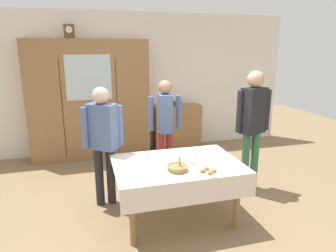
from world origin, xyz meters
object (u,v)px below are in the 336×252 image
at_px(spoon_near_left, 173,162).
at_px(bookshelf_low, 177,127).
at_px(person_by_cabinet, 103,136).
at_px(bread_basket, 177,168).
at_px(tea_cup_back_edge, 192,163).
at_px(mantel_clock, 69,31).
at_px(wall_cabinet, 90,100).
at_px(tea_cup_center, 193,153).
at_px(person_near_right_end, 165,120).
at_px(dining_table, 178,172).
at_px(book_stack, 177,103).
at_px(pastry_plate, 208,172).
at_px(person_behind_table_left, 253,119).
at_px(spoon_far_left, 212,163).
at_px(tea_cup_far_right, 146,155).
at_px(spoon_far_right, 131,167).

bearing_deg(spoon_near_left, bookshelf_low, 71.51).
bearing_deg(person_by_cabinet, bread_basket, -48.08).
relative_size(bookshelf_low, bread_basket, 4.01).
xyz_separation_m(bookshelf_low, tea_cup_back_edge, (-0.67, -2.71, 0.30)).
height_order(mantel_clock, bookshelf_low, mantel_clock).
relative_size(wall_cabinet, spoon_near_left, 18.38).
relative_size(wall_cabinet, tea_cup_center, 16.82).
distance_m(bookshelf_low, person_near_right_end, 1.60).
xyz_separation_m(dining_table, person_by_cabinet, (-0.80, 0.64, 0.33)).
relative_size(bookshelf_low, tea_cup_back_edge, 7.41).
height_order(wall_cabinet, mantel_clock, mantel_clock).
xyz_separation_m(tea_cup_center, person_near_right_end, (-0.09, 1.01, 0.20)).
relative_size(wall_cabinet, bookshelf_low, 2.27).
relative_size(dining_table, wall_cabinet, 0.68).
bearing_deg(book_stack, pastry_plate, -100.98).
xyz_separation_m(pastry_plate, person_near_right_end, (-0.05, 1.59, 0.21)).
bearing_deg(bookshelf_low, person_behind_table_left, -77.73).
xyz_separation_m(mantel_clock, person_by_cabinet, (0.36, -1.95, -1.36)).
bearing_deg(dining_table, person_by_cabinet, 141.42).
height_order(tea_cup_center, spoon_far_left, tea_cup_center).
bearing_deg(bread_basket, bookshelf_low, 72.71).
xyz_separation_m(mantel_clock, spoon_near_left, (1.12, -2.52, -1.58)).
height_order(wall_cabinet, tea_cup_far_right, wall_cabinet).
bearing_deg(dining_table, wall_cabinet, 109.17).
bearing_deg(person_behind_table_left, spoon_far_left, -144.75).
height_order(mantel_clock, pastry_plate, mantel_clock).
bearing_deg(person_behind_table_left, wall_cabinet, 136.53).
bearing_deg(person_near_right_end, spoon_near_left, -100.92).
relative_size(book_stack, person_behind_table_left, 0.12).
distance_m(wall_cabinet, book_stack, 1.72).
distance_m(mantel_clock, spoon_far_right, 3.05).
xyz_separation_m(spoon_far_left, person_by_cabinet, (-1.20, 0.73, 0.22)).
relative_size(wall_cabinet, mantel_clock, 9.11).
distance_m(tea_cup_center, person_near_right_end, 1.03).
height_order(dining_table, person_by_cabinet, person_by_cabinet).
relative_size(spoon_far_right, spoon_near_left, 1.00).
bearing_deg(bread_basket, spoon_far_right, 152.82).
bearing_deg(dining_table, spoon_near_left, 124.29).
distance_m(mantel_clock, person_behind_table_left, 3.43).
height_order(dining_table, tea_cup_back_edge, tea_cup_back_edge).
relative_size(tea_cup_center, bread_basket, 0.54).
bearing_deg(tea_cup_back_edge, person_behind_table_left, 28.05).
distance_m(bread_basket, person_behind_table_left, 1.55).
height_order(mantel_clock, person_near_right_end, mantel_clock).
bearing_deg(book_stack, mantel_clock, -178.52).
height_order(tea_cup_center, tea_cup_back_edge, same).
bearing_deg(dining_table, bread_basket, -109.69).
height_order(tea_cup_back_edge, spoon_far_left, tea_cup_back_edge).
distance_m(bread_basket, pastry_plate, 0.34).
bearing_deg(book_stack, spoon_near_left, -108.49).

